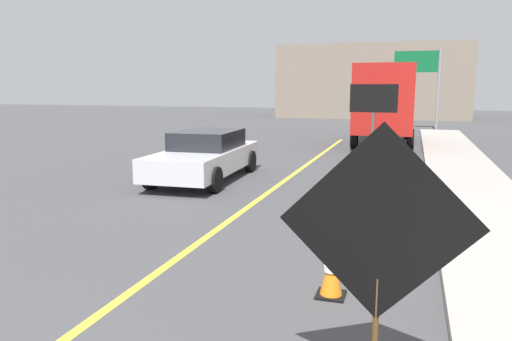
{
  "coord_description": "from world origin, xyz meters",
  "views": [
    {
      "loc": [
        3.33,
        -0.49,
        2.59
      ],
      "look_at": [
        1.25,
        6.01,
        1.43
      ],
      "focal_mm": 34.22,
      "sensor_mm": 36.0,
      "label": 1
    }
  ],
  "objects_px": {
    "arrow_board_trailer": "(372,149)",
    "traffic_cone_mid_lane": "(351,215)",
    "box_truck": "(385,103)",
    "traffic_cone_near_sign": "(331,272)",
    "roadwork_sign": "(380,229)",
    "highway_guide_sign": "(426,74)",
    "traffic_cone_curbside": "(368,166)",
    "pickup_car": "(205,155)",
    "traffic_cone_far_lane": "(364,180)"
  },
  "relations": [
    {
      "from": "pickup_car",
      "to": "traffic_cone_curbside",
      "type": "xyz_separation_m",
      "value": [
        4.38,
        1.76,
        -0.36
      ]
    },
    {
      "from": "pickup_car",
      "to": "traffic_cone_far_lane",
      "type": "height_order",
      "value": "pickup_car"
    },
    {
      "from": "roadwork_sign",
      "to": "arrow_board_trailer",
      "type": "bearing_deg",
      "value": 94.67
    },
    {
      "from": "box_truck",
      "to": "pickup_car",
      "type": "xyz_separation_m",
      "value": [
        -4.3,
        -10.58,
        -1.2
      ]
    },
    {
      "from": "traffic_cone_near_sign",
      "to": "traffic_cone_curbside",
      "type": "height_order",
      "value": "traffic_cone_curbside"
    },
    {
      "from": "roadwork_sign",
      "to": "box_truck",
      "type": "xyz_separation_m",
      "value": [
        -1.02,
        19.27,
        0.42
      ]
    },
    {
      "from": "traffic_cone_near_sign",
      "to": "traffic_cone_curbside",
      "type": "distance_m",
      "value": 8.56
    },
    {
      "from": "traffic_cone_near_sign",
      "to": "traffic_cone_curbside",
      "type": "xyz_separation_m",
      "value": [
        -0.29,
        8.55,
        0.02
      ]
    },
    {
      "from": "roadwork_sign",
      "to": "box_truck",
      "type": "distance_m",
      "value": 19.3
    },
    {
      "from": "traffic_cone_mid_lane",
      "to": "traffic_cone_far_lane",
      "type": "xyz_separation_m",
      "value": [
        -0.06,
        3.16,
        0.07
      ]
    },
    {
      "from": "box_truck",
      "to": "traffic_cone_curbside",
      "type": "height_order",
      "value": "box_truck"
    },
    {
      "from": "arrow_board_trailer",
      "to": "traffic_cone_mid_lane",
      "type": "xyz_separation_m",
      "value": [
        0.31,
        -8.4,
        -0.18
      ]
    },
    {
      "from": "pickup_car",
      "to": "traffic_cone_mid_lane",
      "type": "xyz_separation_m",
      "value": [
        4.55,
        -3.89,
        -0.39
      ]
    },
    {
      "from": "traffic_cone_near_sign",
      "to": "traffic_cone_far_lane",
      "type": "bearing_deg",
      "value": 91.67
    },
    {
      "from": "arrow_board_trailer",
      "to": "traffic_cone_near_sign",
      "type": "bearing_deg",
      "value": -87.87
    },
    {
      "from": "roadwork_sign",
      "to": "pickup_car",
      "type": "xyz_separation_m",
      "value": [
        -5.33,
        8.68,
        -0.77
      ]
    },
    {
      "from": "roadwork_sign",
      "to": "highway_guide_sign",
      "type": "distance_m",
      "value": 28.43
    },
    {
      "from": "highway_guide_sign",
      "to": "traffic_cone_mid_lane",
      "type": "xyz_separation_m",
      "value": [
        -1.64,
        -23.55,
        -3.12
      ]
    },
    {
      "from": "traffic_cone_near_sign",
      "to": "arrow_board_trailer",
      "type": "bearing_deg",
      "value": 92.13
    },
    {
      "from": "arrow_board_trailer",
      "to": "highway_guide_sign",
      "type": "bearing_deg",
      "value": 82.69
    },
    {
      "from": "pickup_car",
      "to": "traffic_cone_curbside",
      "type": "bearing_deg",
      "value": 21.87
    },
    {
      "from": "traffic_cone_curbside",
      "to": "traffic_cone_mid_lane",
      "type": "bearing_deg",
      "value": -88.19
    },
    {
      "from": "arrow_board_trailer",
      "to": "highway_guide_sign",
      "type": "xyz_separation_m",
      "value": [
        1.94,
        15.15,
        2.94
      ]
    },
    {
      "from": "box_truck",
      "to": "traffic_cone_near_sign",
      "type": "bearing_deg",
      "value": -88.8
    },
    {
      "from": "roadwork_sign",
      "to": "traffic_cone_mid_lane",
      "type": "height_order",
      "value": "roadwork_sign"
    },
    {
      "from": "roadwork_sign",
      "to": "traffic_cone_mid_lane",
      "type": "xyz_separation_m",
      "value": [
        -0.77,
        4.79,
        -1.17
      ]
    },
    {
      "from": "roadwork_sign",
      "to": "traffic_cone_curbside",
      "type": "xyz_separation_m",
      "value": [
        -0.95,
        10.44,
        -1.14
      ]
    },
    {
      "from": "pickup_car",
      "to": "traffic_cone_far_lane",
      "type": "relative_size",
      "value": 6.49
    },
    {
      "from": "highway_guide_sign",
      "to": "traffic_cone_near_sign",
      "type": "height_order",
      "value": "highway_guide_sign"
    },
    {
      "from": "arrow_board_trailer",
      "to": "traffic_cone_near_sign",
      "type": "distance_m",
      "value": 11.32
    },
    {
      "from": "arrow_board_trailer",
      "to": "traffic_cone_mid_lane",
      "type": "height_order",
      "value": "arrow_board_trailer"
    },
    {
      "from": "highway_guide_sign",
      "to": "box_truck",
      "type": "bearing_deg",
      "value": -101.75
    },
    {
      "from": "highway_guide_sign",
      "to": "traffic_cone_far_lane",
      "type": "xyz_separation_m",
      "value": [
        -1.7,
        -20.4,
        -3.05
      ]
    },
    {
      "from": "highway_guide_sign",
      "to": "arrow_board_trailer",
      "type": "bearing_deg",
      "value": -97.31
    },
    {
      "from": "highway_guide_sign",
      "to": "traffic_cone_near_sign",
      "type": "bearing_deg",
      "value": -93.3
    },
    {
      "from": "arrow_board_trailer",
      "to": "highway_guide_sign",
      "type": "height_order",
      "value": "highway_guide_sign"
    },
    {
      "from": "arrow_board_trailer",
      "to": "traffic_cone_mid_lane",
      "type": "bearing_deg",
      "value": -87.92
    },
    {
      "from": "roadwork_sign",
      "to": "traffic_cone_far_lane",
      "type": "distance_m",
      "value": 8.07
    },
    {
      "from": "highway_guide_sign",
      "to": "traffic_cone_far_lane",
      "type": "bearing_deg",
      "value": -94.76
    },
    {
      "from": "roadwork_sign",
      "to": "pickup_car",
      "type": "distance_m",
      "value": 10.22
    },
    {
      "from": "traffic_cone_far_lane",
      "to": "traffic_cone_curbside",
      "type": "relative_size",
      "value": 1.11
    },
    {
      "from": "arrow_board_trailer",
      "to": "traffic_cone_far_lane",
      "type": "relative_size",
      "value": 3.59
    },
    {
      "from": "traffic_cone_far_lane",
      "to": "roadwork_sign",
      "type": "bearing_deg",
      "value": -84.0
    },
    {
      "from": "box_truck",
      "to": "traffic_cone_near_sign",
      "type": "height_order",
      "value": "box_truck"
    },
    {
      "from": "arrow_board_trailer",
      "to": "traffic_cone_curbside",
      "type": "relative_size",
      "value": 3.99
    },
    {
      "from": "traffic_cone_mid_lane",
      "to": "traffic_cone_curbside",
      "type": "xyz_separation_m",
      "value": [
        -0.18,
        5.65,
        0.03
      ]
    },
    {
      "from": "traffic_cone_far_lane",
      "to": "traffic_cone_curbside",
      "type": "xyz_separation_m",
      "value": [
        -0.12,
        2.49,
        -0.04
      ]
    },
    {
      "from": "arrow_board_trailer",
      "to": "box_truck",
      "type": "distance_m",
      "value": 6.23
    },
    {
      "from": "traffic_cone_near_sign",
      "to": "traffic_cone_mid_lane",
      "type": "bearing_deg",
      "value": 92.25
    },
    {
      "from": "pickup_car",
      "to": "highway_guide_sign",
      "type": "relative_size",
      "value": 0.98
    }
  ]
}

